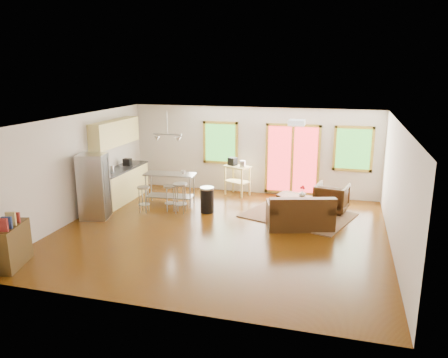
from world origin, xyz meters
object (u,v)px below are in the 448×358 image
(rug, at_px, (298,215))
(island, at_px, (170,183))
(kitchen_cart, at_px, (237,170))
(loveseat, at_px, (300,215))
(armchair, at_px, (332,196))
(refrigerator, at_px, (94,186))
(coffee_table, at_px, (301,200))
(ottoman, at_px, (289,200))

(rug, xyz_separation_m, island, (-3.57, 0.05, 0.59))
(rug, xyz_separation_m, kitchen_cart, (-2.00, 1.43, 0.76))
(rug, distance_m, loveseat, 0.93)
(armchair, xyz_separation_m, refrigerator, (-5.76, -2.11, 0.41))
(coffee_table, relative_size, armchair, 1.36)
(ottoman, xyz_separation_m, island, (-3.26, -0.63, 0.42))
(coffee_table, bearing_deg, armchair, 22.56)
(island, xyz_separation_m, kitchen_cart, (1.57, 1.38, 0.16))
(loveseat, bearing_deg, ottoman, 89.72)
(rug, height_order, refrigerator, refrigerator)
(kitchen_cart, bearing_deg, loveseat, -47.24)
(loveseat, relative_size, refrigerator, 1.04)
(rug, xyz_separation_m, refrigerator, (-4.96, -1.53, 0.81))
(armchair, bearing_deg, kitchen_cart, -5.51)
(rug, distance_m, armchair, 1.07)
(kitchen_cart, bearing_deg, armchair, -16.91)
(coffee_table, bearing_deg, refrigerator, -160.27)
(coffee_table, xyz_separation_m, refrigerator, (-4.98, -1.79, 0.47))
(island, bearing_deg, loveseat, -13.87)
(rug, height_order, ottoman, ottoman)
(ottoman, relative_size, kitchen_cart, 0.50)
(rug, relative_size, island, 1.78)
(island, bearing_deg, kitchen_cart, 41.32)
(rug, bearing_deg, coffee_table, 84.21)
(rug, xyz_separation_m, coffee_table, (0.03, 0.26, 0.34))
(coffee_table, xyz_separation_m, armchair, (0.78, 0.32, 0.06))
(coffee_table, distance_m, ottoman, 0.56)
(coffee_table, bearing_deg, kitchen_cart, 149.86)
(kitchen_cart, bearing_deg, ottoman, -24.27)
(island, bearing_deg, ottoman, 10.88)
(armchair, height_order, kitchen_cart, kitchen_cart)
(rug, bearing_deg, island, 179.21)
(coffee_table, relative_size, ottoman, 2.01)
(rug, relative_size, coffee_table, 2.26)
(refrigerator, bearing_deg, armchair, 6.49)
(island, bearing_deg, armchair, 6.95)
(rug, xyz_separation_m, loveseat, (0.13, -0.86, 0.31))
(loveseat, height_order, coffee_table, loveseat)
(coffee_table, relative_size, kitchen_cart, 1.00)
(rug, distance_m, island, 3.62)
(armchair, bearing_deg, loveseat, 76.37)
(refrigerator, xyz_separation_m, kitchen_cart, (2.96, 2.96, -0.06))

